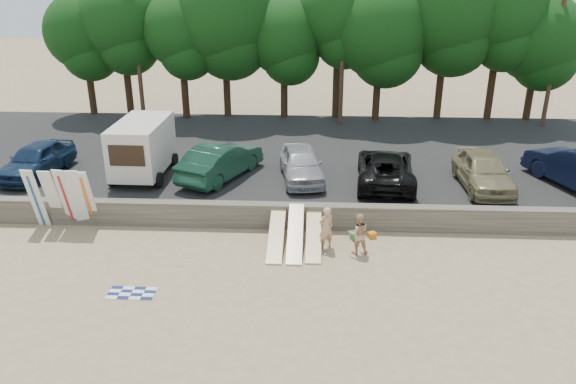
{
  "coord_description": "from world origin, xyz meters",
  "views": [
    {
      "loc": [
        0.5,
        -17.04,
        9.8
      ],
      "look_at": [
        -0.5,
        3.0,
        1.51
      ],
      "focal_mm": 35.0,
      "sensor_mm": 36.0,
      "label": 1
    }
  ],
  "objects_px": {
    "car_1": "(221,161)",
    "cooler": "(356,235)",
    "beachgoer_a": "(326,228)",
    "beachgoer_b": "(358,233)",
    "car_3": "(386,168)",
    "car_2": "(301,164)",
    "car_4": "(483,170)",
    "car_0": "(36,160)",
    "box_trailer": "(142,146)"
  },
  "relations": [
    {
      "from": "car_4",
      "to": "car_2",
      "type": "bearing_deg",
      "value": 174.1
    },
    {
      "from": "beachgoer_a",
      "to": "cooler",
      "type": "bearing_deg",
      "value": -176.69
    },
    {
      "from": "car_0",
      "to": "beachgoer_a",
      "type": "height_order",
      "value": "car_0"
    },
    {
      "from": "car_4",
      "to": "beachgoer_b",
      "type": "height_order",
      "value": "car_4"
    },
    {
      "from": "car_1",
      "to": "beachgoer_a",
      "type": "bearing_deg",
      "value": 155.84
    },
    {
      "from": "box_trailer",
      "to": "beachgoer_a",
      "type": "distance_m",
      "value": 9.8
    },
    {
      "from": "car_0",
      "to": "beachgoer_b",
      "type": "distance_m",
      "value": 15.24
    },
    {
      "from": "beachgoer_b",
      "to": "car_4",
      "type": "bearing_deg",
      "value": -146.01
    },
    {
      "from": "car_3",
      "to": "car_4",
      "type": "xyz_separation_m",
      "value": [
        4.11,
        -0.31,
        0.07
      ]
    },
    {
      "from": "car_0",
      "to": "car_3",
      "type": "distance_m",
      "value": 15.73
    },
    {
      "from": "car_4",
      "to": "car_0",
      "type": "bearing_deg",
      "value": 177.28
    },
    {
      "from": "car_3",
      "to": "beachgoer_b",
      "type": "distance_m",
      "value": 5.44
    },
    {
      "from": "car_0",
      "to": "beachgoer_a",
      "type": "xyz_separation_m",
      "value": [
        13.09,
        -5.09,
        -0.64
      ]
    },
    {
      "from": "car_2",
      "to": "car_4",
      "type": "height_order",
      "value": "car_4"
    },
    {
      "from": "car_3",
      "to": "cooler",
      "type": "height_order",
      "value": "car_3"
    },
    {
      "from": "car_2",
      "to": "car_3",
      "type": "height_order",
      "value": "car_2"
    },
    {
      "from": "car_1",
      "to": "car_4",
      "type": "xyz_separation_m",
      "value": [
        11.42,
        -0.65,
        -0.01
      ]
    },
    {
      "from": "beachgoer_a",
      "to": "car_2",
      "type": "bearing_deg",
      "value": -109.18
    },
    {
      "from": "car_4",
      "to": "cooler",
      "type": "distance_m",
      "value": 6.89
    },
    {
      "from": "beachgoer_b",
      "to": "cooler",
      "type": "distance_m",
      "value": 1.25
    },
    {
      "from": "beachgoer_a",
      "to": "beachgoer_b",
      "type": "bearing_deg",
      "value": 134.12
    },
    {
      "from": "car_3",
      "to": "beachgoer_a",
      "type": "height_order",
      "value": "car_3"
    },
    {
      "from": "car_3",
      "to": "beachgoer_a",
      "type": "relative_size",
      "value": 3.15
    },
    {
      "from": "car_0",
      "to": "car_2",
      "type": "bearing_deg",
      "value": 9.15
    },
    {
      "from": "cooler",
      "to": "box_trailer",
      "type": "bearing_deg",
      "value": 131.12
    },
    {
      "from": "beachgoer_a",
      "to": "beachgoer_b",
      "type": "relative_size",
      "value": 1.05
    },
    {
      "from": "box_trailer",
      "to": "car_4",
      "type": "distance_m",
      "value": 14.97
    },
    {
      "from": "box_trailer",
      "to": "beachgoer_b",
      "type": "height_order",
      "value": "box_trailer"
    },
    {
      "from": "box_trailer",
      "to": "car_3",
      "type": "xyz_separation_m",
      "value": [
        10.83,
        -0.36,
        -0.71
      ]
    },
    {
      "from": "car_0",
      "to": "beachgoer_a",
      "type": "relative_size",
      "value": 2.7
    },
    {
      "from": "box_trailer",
      "to": "car_2",
      "type": "bearing_deg",
      "value": 0.86
    },
    {
      "from": "beachgoer_b",
      "to": "box_trailer",
      "type": "bearing_deg",
      "value": -37.77
    },
    {
      "from": "car_4",
      "to": "cooler",
      "type": "xyz_separation_m",
      "value": [
        -5.6,
        -3.79,
        -1.33
      ]
    },
    {
      "from": "box_trailer",
      "to": "car_2",
      "type": "distance_m",
      "value": 7.16
    },
    {
      "from": "box_trailer",
      "to": "beachgoer_b",
      "type": "xyz_separation_m",
      "value": [
        9.33,
        -5.55,
        -1.35
      ]
    },
    {
      "from": "car_1",
      "to": "cooler",
      "type": "relative_size",
      "value": 12.73
    },
    {
      "from": "box_trailer",
      "to": "car_0",
      "type": "distance_m",
      "value": 4.95
    },
    {
      "from": "car_3",
      "to": "car_4",
      "type": "distance_m",
      "value": 4.12
    },
    {
      "from": "car_0",
      "to": "cooler",
      "type": "bearing_deg",
      "value": -8.25
    },
    {
      "from": "car_0",
      "to": "beachgoer_b",
      "type": "relative_size",
      "value": 2.84
    },
    {
      "from": "car_2",
      "to": "beachgoer_a",
      "type": "distance_m",
      "value": 5.35
    },
    {
      "from": "car_0",
      "to": "car_4",
      "type": "height_order",
      "value": "car_4"
    },
    {
      "from": "box_trailer",
      "to": "cooler",
      "type": "height_order",
      "value": "box_trailer"
    },
    {
      "from": "car_2",
      "to": "car_4",
      "type": "distance_m",
      "value": 7.84
    },
    {
      "from": "car_4",
      "to": "beachgoer_b",
      "type": "xyz_separation_m",
      "value": [
        -5.61,
        -4.88,
        -0.71
      ]
    },
    {
      "from": "car_4",
      "to": "beachgoer_a",
      "type": "relative_size",
      "value": 2.82
    },
    {
      "from": "car_1",
      "to": "car_2",
      "type": "xyz_separation_m",
      "value": [
        3.61,
        -0.01,
        -0.07
      ]
    },
    {
      "from": "beachgoer_b",
      "to": "car_1",
      "type": "bearing_deg",
      "value": -50.58
    },
    {
      "from": "car_2",
      "to": "car_4",
      "type": "xyz_separation_m",
      "value": [
        7.81,
        -0.64,
        0.06
      ]
    },
    {
      "from": "car_1",
      "to": "beachgoer_a",
      "type": "height_order",
      "value": "car_1"
    }
  ]
}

